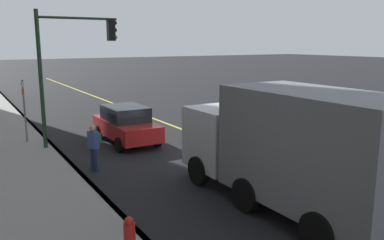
{
  "coord_description": "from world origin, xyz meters",
  "views": [
    {
      "loc": [
        -11.18,
        9.71,
        4.38
      ],
      "look_at": [
        0.12,
        2.93,
        1.78
      ],
      "focal_mm": 37.02,
      "sensor_mm": 36.0,
      "label": 1
    }
  ],
  "objects_px": {
    "car_maroon": "(314,133)",
    "traffic_light_mast": "(71,56)",
    "truck_gray": "(292,146)",
    "car_red": "(126,124)",
    "pedestrian_with_backpack": "(94,144)",
    "fire_hydrant": "(130,239)",
    "street_sign_post": "(24,107)"
  },
  "relations": [
    {
      "from": "pedestrian_with_backpack",
      "to": "traffic_light_mast",
      "type": "relative_size",
      "value": 0.29
    },
    {
      "from": "truck_gray",
      "to": "street_sign_post",
      "type": "relative_size",
      "value": 2.46
    },
    {
      "from": "truck_gray",
      "to": "fire_hydrant",
      "type": "relative_size",
      "value": 7.41
    },
    {
      "from": "pedestrian_with_backpack",
      "to": "traffic_light_mast",
      "type": "xyz_separation_m",
      "value": [
        3.48,
        -0.27,
        2.9
      ]
    },
    {
      "from": "car_red",
      "to": "pedestrian_with_backpack",
      "type": "bearing_deg",
      "value": 142.77
    },
    {
      "from": "car_red",
      "to": "street_sign_post",
      "type": "relative_size",
      "value": 1.48
    },
    {
      "from": "fire_hydrant",
      "to": "car_maroon",
      "type": "bearing_deg",
      "value": -68.6
    },
    {
      "from": "car_red",
      "to": "street_sign_post",
      "type": "height_order",
      "value": "street_sign_post"
    },
    {
      "from": "traffic_light_mast",
      "to": "pedestrian_with_backpack",
      "type": "bearing_deg",
      "value": 175.59
    },
    {
      "from": "car_red",
      "to": "car_maroon",
      "type": "bearing_deg",
      "value": -133.78
    },
    {
      "from": "traffic_light_mast",
      "to": "fire_hydrant",
      "type": "relative_size",
      "value": 5.99
    },
    {
      "from": "traffic_light_mast",
      "to": "street_sign_post",
      "type": "relative_size",
      "value": 1.99
    },
    {
      "from": "car_red",
      "to": "fire_hydrant",
      "type": "relative_size",
      "value": 4.45
    },
    {
      "from": "pedestrian_with_backpack",
      "to": "street_sign_post",
      "type": "height_order",
      "value": "street_sign_post"
    },
    {
      "from": "truck_gray",
      "to": "car_red",
      "type": "bearing_deg",
      "value": 6.84
    },
    {
      "from": "truck_gray",
      "to": "traffic_light_mast",
      "type": "bearing_deg",
      "value": 19.23
    },
    {
      "from": "truck_gray",
      "to": "pedestrian_with_backpack",
      "type": "distance_m",
      "value": 6.81
    },
    {
      "from": "car_maroon",
      "to": "car_red",
      "type": "distance_m",
      "value": 8.02
    },
    {
      "from": "street_sign_post",
      "to": "fire_hydrant",
      "type": "distance_m",
      "value": 10.98
    },
    {
      "from": "traffic_light_mast",
      "to": "fire_hydrant",
      "type": "distance_m",
      "value": 10.19
    },
    {
      "from": "car_maroon",
      "to": "fire_hydrant",
      "type": "height_order",
      "value": "car_maroon"
    },
    {
      "from": "car_red",
      "to": "truck_gray",
      "type": "relative_size",
      "value": 0.6
    },
    {
      "from": "car_red",
      "to": "traffic_light_mast",
      "type": "relative_size",
      "value": 0.74
    },
    {
      "from": "truck_gray",
      "to": "fire_hydrant",
      "type": "xyz_separation_m",
      "value": [
        -0.24,
        4.66,
        -1.24
      ]
    },
    {
      "from": "traffic_light_mast",
      "to": "fire_hydrant",
      "type": "bearing_deg",
      "value": 171.45
    },
    {
      "from": "traffic_light_mast",
      "to": "car_maroon",
      "type": "bearing_deg",
      "value": -126.3
    },
    {
      "from": "car_red",
      "to": "street_sign_post",
      "type": "xyz_separation_m",
      "value": [
        1.69,
        3.89,
        0.85
      ]
    },
    {
      "from": "traffic_light_mast",
      "to": "truck_gray",
      "type": "bearing_deg",
      "value": -160.77
    },
    {
      "from": "fire_hydrant",
      "to": "pedestrian_with_backpack",
      "type": "bearing_deg",
      "value": -10.9
    },
    {
      "from": "car_maroon",
      "to": "traffic_light_mast",
      "type": "xyz_separation_m",
      "value": [
        5.84,
        7.95,
        3.02
      ]
    },
    {
      "from": "truck_gray",
      "to": "street_sign_post",
      "type": "height_order",
      "value": "truck_gray"
    },
    {
      "from": "car_red",
      "to": "truck_gray",
      "type": "bearing_deg",
      "value": -173.16
    }
  ]
}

